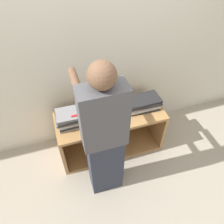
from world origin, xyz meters
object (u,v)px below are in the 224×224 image
at_px(laptop_stack_left, 74,118).
at_px(laptop_stack_right, 143,103).
at_px(laptop_open, 109,109).
at_px(person, 104,139).

height_order(laptop_stack_left, laptop_stack_right, laptop_stack_left).
distance_m(laptop_open, laptop_stack_right, 0.41).
xyz_separation_m(laptop_open, laptop_stack_right, (0.41, -0.04, 0.02)).
relative_size(laptop_stack_right, person, 0.25).
distance_m(laptop_stack_left, laptop_stack_right, 0.81).
distance_m(laptop_open, laptop_stack_left, 0.41).
height_order(laptop_open, laptop_stack_left, laptop_open).
height_order(laptop_open, laptop_stack_right, laptop_open).
xyz_separation_m(laptop_stack_left, person, (0.20, -0.48, 0.15)).
height_order(laptop_stack_right, person, person).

